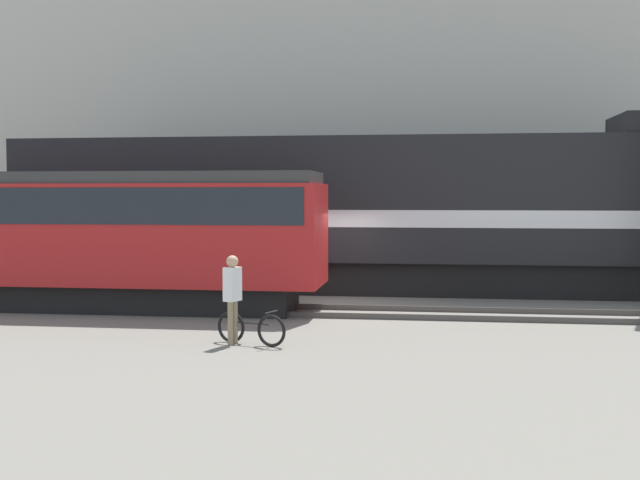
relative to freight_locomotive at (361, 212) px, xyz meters
The scene contains 8 objects.
ground_plane 4.08m from the freight_locomotive, 100.52° to the right, with size 120.00×120.00×0.00m, color slate.
track_near 5.38m from the freight_locomotive, 97.06° to the right, with size 60.00×1.51×0.14m.
track_far 2.47m from the freight_locomotive, behind, with size 60.00×1.51×0.14m.
building_backdrop 9.20m from the freight_locomotive, 94.28° to the left, with size 40.65×6.00×14.27m.
freight_locomotive is the anchor object (origin of this frame).
streetcar 8.30m from the freight_locomotive, 144.77° to the right, with size 12.43×2.54×3.56m.
bicycle 9.48m from the freight_locomotive, 98.58° to the right, with size 1.52×0.68×0.71m.
person 9.41m from the freight_locomotive, 100.82° to the right, with size 0.33×0.41×1.79m.
Camera 1 is at (2.77, -21.40, 2.98)m, focal length 45.00 mm.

